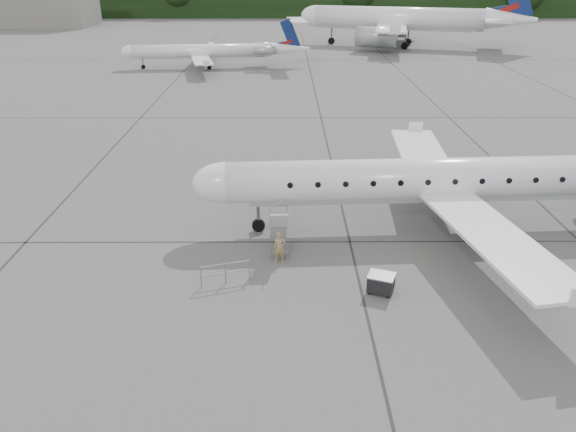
{
  "coord_description": "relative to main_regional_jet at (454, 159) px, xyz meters",
  "views": [
    {
      "loc": [
        -6.86,
        -22.75,
        13.17
      ],
      "look_at": [
        -6.73,
        1.2,
        2.3
      ],
      "focal_mm": 35.0,
      "sensor_mm": 36.0,
      "label": 1
    }
  ],
  "objects": [
    {
      "name": "ground",
      "position": [
        -1.87,
        -4.85,
        -3.88
      ],
      "size": [
        320.0,
        320.0,
        0.0
      ],
      "primitive_type": "plane",
      "color": "#585855",
      "rests_on": "ground"
    },
    {
      "name": "treeline",
      "position": [
        -1.87,
        125.15,
        0.12
      ],
      "size": [
        260.0,
        4.0,
        8.0
      ],
      "primitive_type": "cube",
      "color": "black",
      "rests_on": "ground"
    },
    {
      "name": "main_regional_jet",
      "position": [
        0.0,
        0.0,
        0.0
      ],
      "size": [
        31.35,
        23.34,
        7.76
      ],
      "primitive_type": null,
      "rotation": [
        0.0,
        0.0,
        0.05
      ],
      "color": "white",
      "rests_on": "ground"
    },
    {
      "name": "airstair",
      "position": [
        -9.07,
        -2.7,
        -2.66
      ],
      "size": [
        0.96,
        2.22,
        2.43
      ],
      "primitive_type": null,
      "rotation": [
        0.0,
        0.0,
        0.05
      ],
      "color": "white",
      "rests_on": "ground"
    },
    {
      "name": "passenger",
      "position": [
        -9.0,
        -3.94,
        -3.1
      ],
      "size": [
        0.57,
        0.38,
        1.56
      ],
      "primitive_type": "imported",
      "rotation": [
        0.0,
        0.0,
        0.01
      ],
      "color": "#907D4E",
      "rests_on": "ground"
    },
    {
      "name": "safety_railing",
      "position": [
        -11.4,
        -5.92,
        -3.38
      ],
      "size": [
        2.13,
        0.72,
        1.0
      ],
      "primitive_type": null,
      "rotation": [
        0.0,
        0.0,
        0.3
      ],
      "color": "gray",
      "rests_on": "ground"
    },
    {
      "name": "baggage_cart",
      "position": [
        -4.58,
        -6.68,
        -3.41
      ],
      "size": [
        1.31,
        1.2,
        0.93
      ],
      "primitive_type": null,
      "rotation": [
        0.0,
        0.0,
        -0.37
      ],
      "color": "black",
      "rests_on": "ground"
    },
    {
      "name": "bg_narrowbody",
      "position": [
        10.1,
        70.96,
        2.5
      ],
      "size": [
        41.47,
        34.9,
        12.75
      ],
      "primitive_type": null,
      "rotation": [
        0.0,
        0.0,
        -0.3
      ],
      "color": "white",
      "rests_on": "ground"
    },
    {
      "name": "bg_regional_left",
      "position": [
        -19.84,
        50.23,
        -0.74
      ],
      "size": [
        25.32,
        19.25,
        6.27
      ],
      "primitive_type": null,
      "rotation": [
        0.0,
        0.0,
        0.09
      ],
      "color": "white",
      "rests_on": "ground"
    }
  ]
}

